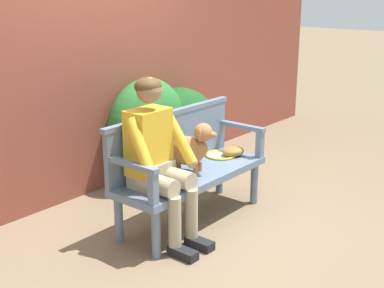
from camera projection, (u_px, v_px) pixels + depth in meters
ground_plane at (192, 220)px, 4.64m from camera, size 40.00×40.00×0.00m
brick_garden_fence at (85, 63)px, 5.09m from camera, size 8.00×0.30×2.52m
hedge_bush_mid_left at (160, 137)px, 5.58m from camera, size 0.92×0.75×0.88m
hedge_bush_far_right at (148, 131)px, 5.41m from camera, size 0.96×0.65×1.09m
hedge_bush_mid_right at (179, 129)px, 5.80m from camera, size 0.94×0.85×0.92m
garden_bench at (192, 179)px, 4.53m from camera, size 1.51×0.53×0.45m
bench_backrest at (171, 139)px, 4.58m from camera, size 1.55×0.06×0.50m
bench_armrest_left_end at (140, 174)px, 3.87m from camera, size 0.06×0.53×0.28m
bench_armrest_right_end at (248, 133)px, 4.92m from camera, size 0.06×0.53×0.28m
person_seated at (157, 155)px, 4.09m from camera, size 0.56×0.66×1.32m
dog_on_bench at (191, 148)px, 4.44m from camera, size 0.31×0.43×0.44m
tennis_racket at (218, 155)px, 4.93m from camera, size 0.39×0.57×0.03m
baseball_glove at (233, 151)px, 4.91m from camera, size 0.27×0.24×0.09m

